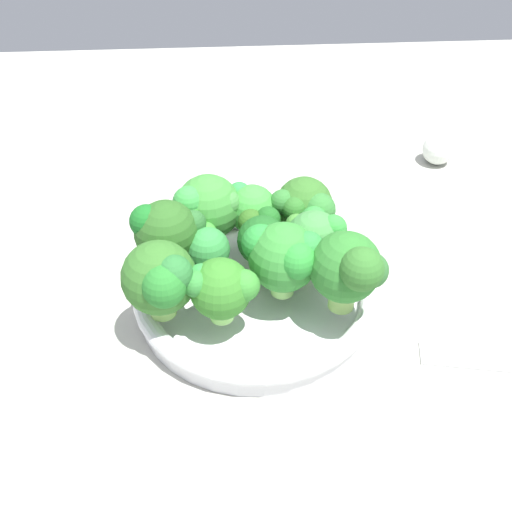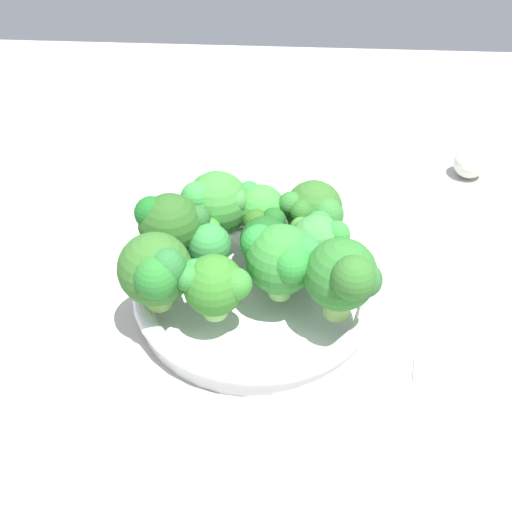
{
  "view_description": "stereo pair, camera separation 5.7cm",
  "coord_description": "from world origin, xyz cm",
  "px_view_note": "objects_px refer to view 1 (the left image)",
  "views": [
    {
      "loc": [
        -5.17,
        -45.68,
        42.68
      ],
      "look_at": [
        -2.33,
        -1.97,
        6.17
      ],
      "focal_mm": 43.45,
      "sensor_mm": 36.0,
      "label": 1
    },
    {
      "loc": [
        0.53,
        -45.68,
        42.68
      ],
      "look_at": [
        -2.33,
        -1.97,
        6.17
      ],
      "focal_mm": 43.45,
      "sensor_mm": 36.0,
      "label": 2
    }
  ],
  "objects_px": {
    "broccoli_floret_4": "(281,256)",
    "broccoli_floret_7": "(304,207)",
    "broccoli_floret_3": "(207,207)",
    "garlic_bulb": "(438,149)",
    "broccoli_floret_10": "(166,230)",
    "broccoli_floret_5": "(161,279)",
    "broccoli_floret_1": "(314,237)",
    "broccoli_floret_2": "(250,209)",
    "broccoli_floret_9": "(220,288)",
    "broccoli_floret_8": "(350,269)",
    "broccoli_floret_0": "(206,249)",
    "bowl": "(256,292)",
    "broccoli_floret_6": "(261,235)"
  },
  "relations": [
    {
      "from": "bowl",
      "to": "broccoli_floret_1",
      "type": "relative_size",
      "value": 3.75
    },
    {
      "from": "broccoli_floret_0",
      "to": "broccoli_floret_4",
      "type": "bearing_deg",
      "value": -24.03
    },
    {
      "from": "broccoli_floret_8",
      "to": "broccoli_floret_4",
      "type": "bearing_deg",
      "value": 154.67
    },
    {
      "from": "broccoli_floret_4",
      "to": "broccoli_floret_7",
      "type": "bearing_deg",
      "value": 69.85
    },
    {
      "from": "broccoli_floret_5",
      "to": "garlic_bulb",
      "type": "height_order",
      "value": "broccoli_floret_5"
    },
    {
      "from": "broccoli_floret_6",
      "to": "broccoli_floret_10",
      "type": "bearing_deg",
      "value": -176.08
    },
    {
      "from": "broccoli_floret_6",
      "to": "broccoli_floret_8",
      "type": "height_order",
      "value": "broccoli_floret_8"
    },
    {
      "from": "broccoli_floret_2",
      "to": "broccoli_floret_9",
      "type": "distance_m",
      "value": 0.12
    },
    {
      "from": "broccoli_floret_9",
      "to": "broccoli_floret_7",
      "type": "bearing_deg",
      "value": 52.76
    },
    {
      "from": "broccoli_floret_3",
      "to": "broccoli_floret_6",
      "type": "relative_size",
      "value": 1.3
    },
    {
      "from": "broccoli_floret_8",
      "to": "broccoli_floret_9",
      "type": "distance_m",
      "value": 0.11
    },
    {
      "from": "broccoli_floret_1",
      "to": "broccoli_floret_7",
      "type": "bearing_deg",
      "value": 93.72
    },
    {
      "from": "bowl",
      "to": "broccoli_floret_5",
      "type": "distance_m",
      "value": 0.11
    },
    {
      "from": "broccoli_floret_8",
      "to": "broccoli_floret_9",
      "type": "relative_size",
      "value": 1.24
    },
    {
      "from": "broccoli_floret_10",
      "to": "broccoli_floret_6",
      "type": "bearing_deg",
      "value": 3.92
    },
    {
      "from": "broccoli_floret_3",
      "to": "broccoli_floret_10",
      "type": "relative_size",
      "value": 0.95
    },
    {
      "from": "broccoli_floret_3",
      "to": "broccoli_floret_9",
      "type": "xyz_separation_m",
      "value": [
        0.01,
        -0.11,
        -0.01
      ]
    },
    {
      "from": "broccoli_floret_0",
      "to": "bowl",
      "type": "bearing_deg",
      "value": -14.07
    },
    {
      "from": "broccoli_floret_3",
      "to": "broccoli_floret_7",
      "type": "height_order",
      "value": "broccoli_floret_3"
    },
    {
      "from": "bowl",
      "to": "broccoli_floret_4",
      "type": "height_order",
      "value": "broccoli_floret_4"
    },
    {
      "from": "broccoli_floret_3",
      "to": "garlic_bulb",
      "type": "xyz_separation_m",
      "value": [
        0.3,
        0.19,
        -0.05
      ]
    },
    {
      "from": "broccoli_floret_0",
      "to": "broccoli_floret_4",
      "type": "distance_m",
      "value": 0.08
    },
    {
      "from": "broccoli_floret_7",
      "to": "broccoli_floret_8",
      "type": "distance_m",
      "value": 0.12
    },
    {
      "from": "bowl",
      "to": "broccoli_floret_4",
      "type": "bearing_deg",
      "value": -41.02
    },
    {
      "from": "broccoli_floret_3",
      "to": "broccoli_floret_5",
      "type": "height_order",
      "value": "broccoli_floret_5"
    },
    {
      "from": "broccoli_floret_0",
      "to": "garlic_bulb",
      "type": "height_order",
      "value": "broccoli_floret_0"
    },
    {
      "from": "broccoli_floret_5",
      "to": "broccoli_floret_7",
      "type": "bearing_deg",
      "value": 38.65
    },
    {
      "from": "broccoli_floret_0",
      "to": "broccoli_floret_5",
      "type": "distance_m",
      "value": 0.07
    },
    {
      "from": "broccoli_floret_10",
      "to": "broccoli_floret_5",
      "type": "bearing_deg",
      "value": -91.77
    },
    {
      "from": "broccoli_floret_5",
      "to": "broccoli_floret_1",
      "type": "bearing_deg",
      "value": 22.91
    },
    {
      "from": "broccoli_floret_5",
      "to": "broccoli_floret_3",
      "type": "bearing_deg",
      "value": 69.64
    },
    {
      "from": "broccoli_floret_6",
      "to": "broccoli_floret_7",
      "type": "bearing_deg",
      "value": 40.87
    },
    {
      "from": "broccoli_floret_5",
      "to": "broccoli_floret_9",
      "type": "relative_size",
      "value": 1.13
    },
    {
      "from": "broccoli_floret_4",
      "to": "broccoli_floret_6",
      "type": "distance_m",
      "value": 0.05
    },
    {
      "from": "broccoli_floret_4",
      "to": "broccoli_floret_7",
      "type": "relative_size",
      "value": 1.14
    },
    {
      "from": "broccoli_floret_0",
      "to": "broccoli_floret_3",
      "type": "xyz_separation_m",
      "value": [
        0.0,
        0.05,
        0.01
      ]
    },
    {
      "from": "broccoli_floret_0",
      "to": "garlic_bulb",
      "type": "xyz_separation_m",
      "value": [
        0.3,
        0.24,
        -0.04
      ]
    },
    {
      "from": "broccoli_floret_5",
      "to": "broccoli_floret_7",
      "type": "height_order",
      "value": "broccoli_floret_5"
    },
    {
      "from": "bowl",
      "to": "broccoli_floret_0",
      "type": "relative_size",
      "value": 4.39
    },
    {
      "from": "broccoli_floret_3",
      "to": "broccoli_floret_0",
      "type": "bearing_deg",
      "value": -92.24
    },
    {
      "from": "broccoli_floret_5",
      "to": "broccoli_floret_10",
      "type": "xyz_separation_m",
      "value": [
        0.0,
        0.06,
        0.0
      ]
    },
    {
      "from": "broccoli_floret_5",
      "to": "broccoli_floret_7",
      "type": "xyz_separation_m",
      "value": [
        0.14,
        0.11,
        -0.01
      ]
    },
    {
      "from": "broccoli_floret_4",
      "to": "broccoli_floret_5",
      "type": "relative_size",
      "value": 0.99
    },
    {
      "from": "broccoli_floret_5",
      "to": "broccoli_floret_8",
      "type": "bearing_deg",
      "value": -1.11
    },
    {
      "from": "broccoli_floret_2",
      "to": "broccoli_floret_1",
      "type": "bearing_deg",
      "value": -41.39
    },
    {
      "from": "bowl",
      "to": "broccoli_floret_9",
      "type": "relative_size",
      "value": 3.57
    },
    {
      "from": "garlic_bulb",
      "to": "broccoli_floret_2",
      "type": "bearing_deg",
      "value": -144.34
    },
    {
      "from": "broccoli_floret_10",
      "to": "garlic_bulb",
      "type": "bearing_deg",
      "value": 34.41
    },
    {
      "from": "bowl",
      "to": "broccoli_floret_5",
      "type": "height_order",
      "value": "broccoli_floret_5"
    },
    {
      "from": "bowl",
      "to": "broccoli_floret_7",
      "type": "height_order",
      "value": "broccoli_floret_7"
    }
  ]
}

